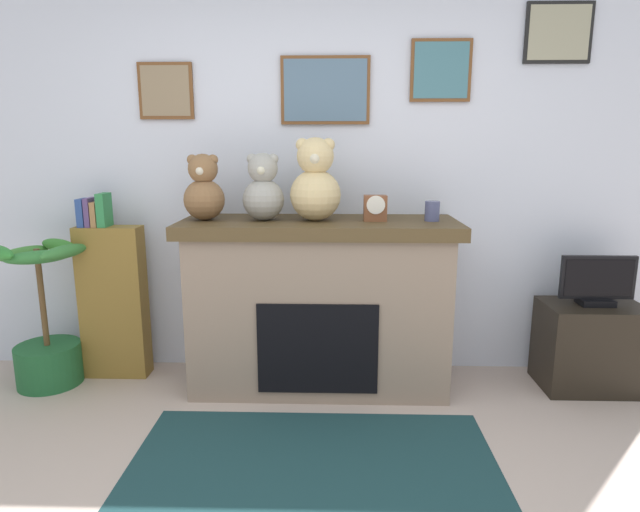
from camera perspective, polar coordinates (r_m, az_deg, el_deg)
back_wall at (r=3.57m, az=-1.32°, el=8.48°), size 5.20×0.15×2.60m
fireplace at (r=3.35m, az=-0.09°, el=-5.11°), size 1.69×0.65×1.07m
bookshelf at (r=3.73m, az=-21.43°, el=-4.17°), size 0.41×0.16×1.22m
potted_plant at (r=3.82m, az=-27.41°, el=-7.64°), size 0.61×0.57×0.94m
tv_stand at (r=3.79m, az=27.09°, el=-8.64°), size 0.60×0.40×0.55m
television at (r=3.67m, az=27.70°, el=-2.56°), size 0.45×0.14×0.31m
area_rug at (r=2.69m, az=-0.78°, el=-22.30°), size 1.79×1.13×0.01m
candle_jar at (r=3.26m, az=11.99°, el=4.76°), size 0.09×0.09×0.12m
mantel_clock at (r=3.21m, az=5.96°, el=5.17°), size 0.14×0.10×0.16m
teddy_bear_cream at (r=3.29m, az=-12.40°, el=6.90°), size 0.25×0.25×0.40m
teddy_bear_grey at (r=3.22m, az=-6.14°, el=7.05°), size 0.25×0.25×0.40m
teddy_bear_brown at (r=3.19m, az=-0.50°, el=7.81°), size 0.31×0.31×0.49m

